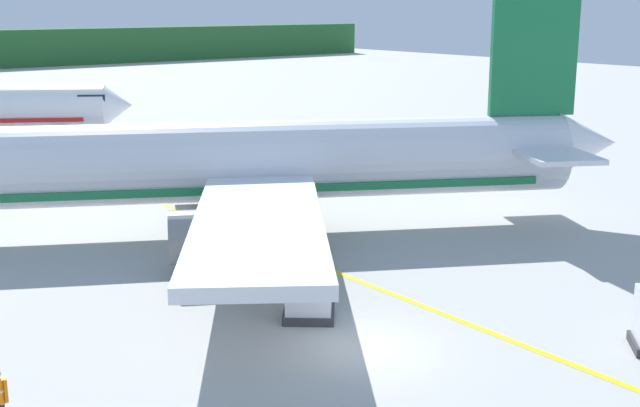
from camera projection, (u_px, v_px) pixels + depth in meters
airliner_foreground at (211, 164)px, 39.60m from camera, size 38.11×32.27×11.90m
cargo_container_mid at (309, 294)px, 29.24m from camera, size 2.52×2.52×1.88m
crew_marshaller at (282, 242)px, 35.11m from camera, size 0.57×0.41×1.73m
apron_guide_line at (284, 252)px, 37.29m from camera, size 0.30×60.00×0.01m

